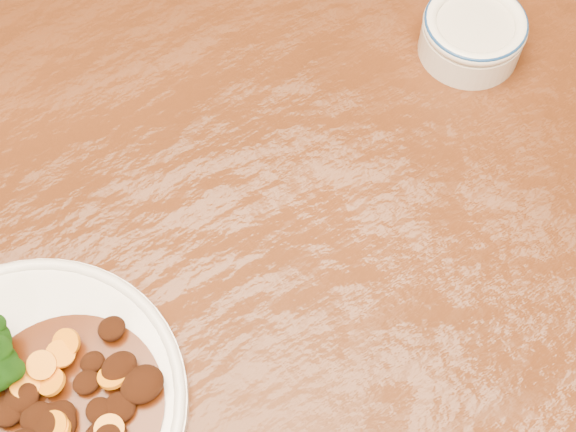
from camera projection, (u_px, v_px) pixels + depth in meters
dining_table at (235, 317)px, 0.78m from camera, size 1.53×0.96×0.75m
dinner_plate at (23, 409)px, 0.65m from camera, size 0.27×0.27×0.02m
mince_stew at (71, 412)px, 0.64m from camera, size 0.16×0.16×0.03m
dip_bowl at (473, 33)px, 0.82m from camera, size 0.11×0.11×0.05m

